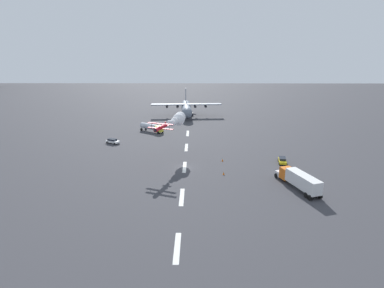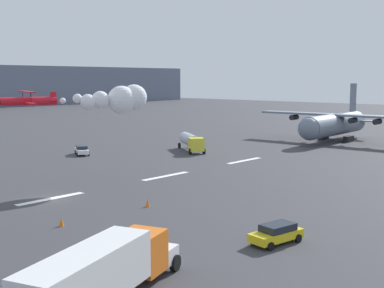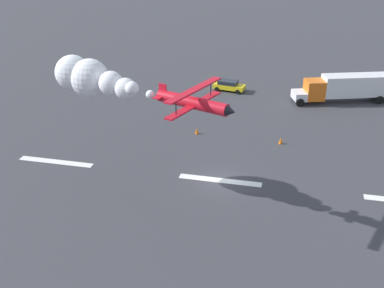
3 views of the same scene
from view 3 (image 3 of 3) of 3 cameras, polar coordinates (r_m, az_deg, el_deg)
ground_plane at (r=46.71m, az=3.33°, el=-4.29°), size 440.00×440.00×0.00m
runway_stripe_3 at (r=46.71m, az=3.33°, el=-4.29°), size 8.00×0.90×0.01m
runway_stripe_4 at (r=51.96m, az=-15.72°, el=-2.01°), size 8.00×0.90×0.01m
stunt_biplane_red at (r=43.51m, az=-11.42°, el=7.50°), size 17.24×9.41×3.62m
semi_truck_orange at (r=68.67m, az=17.73°, el=6.43°), size 13.47×6.88×3.70m
followme_car_yellow at (r=70.29m, az=4.36°, el=6.90°), size 4.69×2.63×1.52m
traffic_cone_near at (r=54.64m, az=10.39°, el=0.40°), size 0.44×0.44×0.75m
traffic_cone_far at (r=56.16m, az=0.58°, el=1.56°), size 0.44×0.44×0.75m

